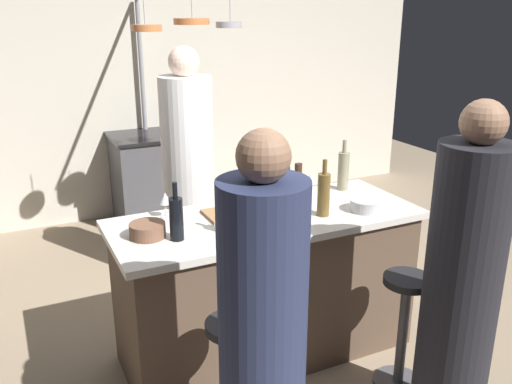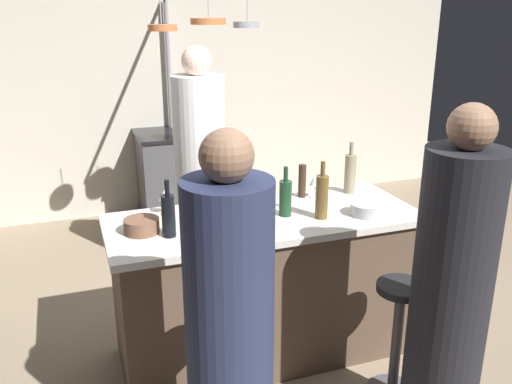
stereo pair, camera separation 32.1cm
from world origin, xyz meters
name	(u,v)px [view 1 (the left image)]	position (x,y,z in m)	size (l,w,h in m)	color
ground_plane	(266,349)	(0.00, 0.00, 0.00)	(9.00, 9.00, 0.00)	gray
back_wall	(139,86)	(0.00, 2.85, 1.30)	(6.40, 0.16, 2.60)	beige
kitchen_island	(267,285)	(0.00, 0.00, 0.45)	(1.80, 0.72, 0.90)	brown
stove_range	(155,178)	(0.00, 2.45, 0.45)	(0.80, 0.64, 0.89)	#47474C
chef	(189,180)	(-0.11, 1.07, 0.83)	(0.38, 0.38, 1.80)	white
bar_stool_left	(234,378)	(-0.49, -0.62, 0.38)	(0.28, 0.28, 0.68)	#4C4C51
guest_left	(263,348)	(-0.51, -0.96, 0.76)	(0.35, 0.35, 1.64)	#262D4C
bar_stool_right	(403,327)	(0.53, -0.62, 0.38)	(0.28, 0.28, 0.68)	#4C4C51
guest_right	(461,289)	(0.53, -0.97, 0.78)	(0.35, 0.35, 1.67)	black
overhead_pot_rack	(168,53)	(0.01, 1.85, 1.69)	(0.86, 1.55, 2.17)	gray
cutting_board	(233,213)	(-0.17, 0.11, 0.91)	(0.32, 0.22, 0.02)	#997047
pepper_mill	(298,180)	(0.34, 0.24, 1.01)	(0.05, 0.05, 0.21)	#382319
wine_bottle_white	(343,170)	(0.67, 0.22, 1.03)	(0.07, 0.07, 0.33)	gray
wine_bottle_red	(240,216)	(-0.26, -0.20, 1.01)	(0.07, 0.07, 0.29)	#143319
wine_bottle_dark	(176,218)	(-0.57, -0.10, 1.02)	(0.07, 0.07, 0.31)	black
wine_bottle_amber	(324,194)	(0.29, -0.13, 1.03)	(0.07, 0.07, 0.33)	brown
wine_bottle_green	(287,196)	(0.12, -0.02, 1.01)	(0.07, 0.07, 0.29)	#193D23
wine_glass_near_left_guest	(311,180)	(0.41, 0.21, 1.01)	(0.07, 0.07, 0.15)	silver
wine_glass_by_chef	(165,200)	(-0.53, 0.24, 1.01)	(0.07, 0.07, 0.15)	silver
mixing_bowl_steel	(366,205)	(0.56, -0.17, 0.93)	(0.18, 0.18, 0.07)	#B7B7BC
mixing_bowl_wooden	(148,230)	(-0.70, 0.00, 0.94)	(0.19, 0.19, 0.08)	brown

